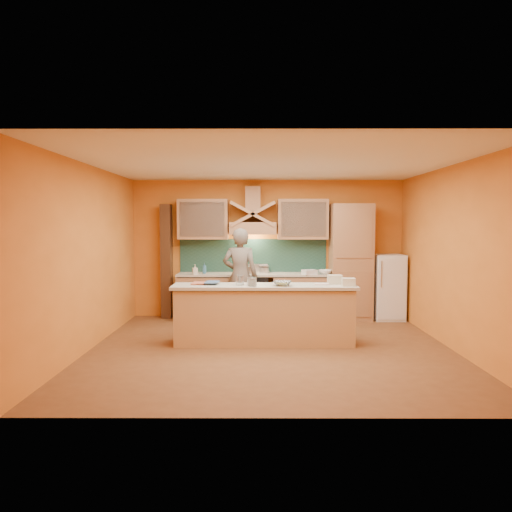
{
  "coord_description": "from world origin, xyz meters",
  "views": [
    {
      "loc": [
        -0.2,
        -6.85,
        1.91
      ],
      "look_at": [
        -0.23,
        0.9,
        1.36
      ],
      "focal_mm": 32.0,
      "sensor_mm": 36.0,
      "label": 1
    }
  ],
  "objects_px": {
    "stove": "(253,297)",
    "fridge": "(388,287)",
    "mixing_bowl": "(282,283)",
    "kitchen_scale": "(252,282)",
    "person": "(240,276)"
  },
  "relations": [
    {
      "from": "stove",
      "to": "fridge",
      "type": "bearing_deg",
      "value": 0.0
    },
    {
      "from": "stove",
      "to": "person",
      "type": "bearing_deg",
      "value": -116.22
    },
    {
      "from": "stove",
      "to": "kitchen_scale",
      "type": "bearing_deg",
      "value": -89.91
    },
    {
      "from": "kitchen_scale",
      "to": "mixing_bowl",
      "type": "distance_m",
      "value": 0.49
    },
    {
      "from": "fridge",
      "to": "mixing_bowl",
      "type": "relative_size",
      "value": 4.45
    },
    {
      "from": "fridge",
      "to": "person",
      "type": "height_order",
      "value": "person"
    },
    {
      "from": "stove",
      "to": "person",
      "type": "distance_m",
      "value": 0.71
    },
    {
      "from": "person",
      "to": "mixing_bowl",
      "type": "distance_m",
      "value": 1.68
    },
    {
      "from": "stove",
      "to": "mixing_bowl",
      "type": "xyz_separation_m",
      "value": [
        0.48,
        -2.0,
        0.53
      ]
    },
    {
      "from": "fridge",
      "to": "mixing_bowl",
      "type": "distance_m",
      "value": 3.0
    },
    {
      "from": "fridge",
      "to": "kitchen_scale",
      "type": "height_order",
      "value": "fridge"
    },
    {
      "from": "fridge",
      "to": "kitchen_scale",
      "type": "relative_size",
      "value": 11.96
    },
    {
      "from": "stove",
      "to": "kitchen_scale",
      "type": "relative_size",
      "value": 8.28
    },
    {
      "from": "person",
      "to": "mixing_bowl",
      "type": "relative_size",
      "value": 6.28
    },
    {
      "from": "mixing_bowl",
      "to": "kitchen_scale",
      "type": "bearing_deg",
      "value": 168.81
    }
  ]
}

